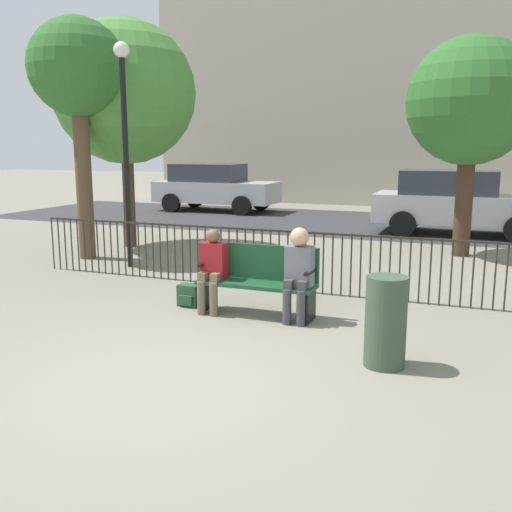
{
  "coord_description": "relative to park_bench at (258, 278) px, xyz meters",
  "views": [
    {
      "loc": [
        2.65,
        -4.47,
        2.19
      ],
      "look_at": [
        0.0,
        2.29,
        0.8
      ],
      "focal_mm": 40.0,
      "sensor_mm": 36.0,
      "label": 1
    }
  ],
  "objects": [
    {
      "name": "ground_plane",
      "position": [
        0.0,
        -2.37,
        -0.49
      ],
      "size": [
        80.0,
        80.0,
        0.0
      ],
      "primitive_type": "plane",
      "color": "gray"
    },
    {
      "name": "park_bench",
      "position": [
        0.0,
        0.0,
        0.0
      ],
      "size": [
        1.59,
        0.45,
        0.92
      ],
      "color": "#194728",
      "rests_on": "ground"
    },
    {
      "name": "seated_person_0",
      "position": [
        -0.6,
        -0.13,
        0.14
      ],
      "size": [
        0.34,
        0.39,
        1.13
      ],
      "color": "brown",
      "rests_on": "ground"
    },
    {
      "name": "seated_person_1",
      "position": [
        0.59,
        -0.13,
        0.2
      ],
      "size": [
        0.34,
        0.39,
        1.21
      ],
      "color": "#3D3D42",
      "rests_on": "ground"
    },
    {
      "name": "backpack",
      "position": [
        -1.04,
        0.01,
        -0.34
      ],
      "size": [
        0.3,
        0.24,
        0.3
      ],
      "color": "#284C2D",
      "rests_on": "ground"
    },
    {
      "name": "fence_railing",
      "position": [
        -0.02,
        1.3,
        0.07
      ],
      "size": [
        9.01,
        0.03,
        0.95
      ],
      "color": "#2D2823",
      "rests_on": "ground"
    },
    {
      "name": "tree_0",
      "position": [
        -4.59,
        2.39,
        3.08
      ],
      "size": [
        1.85,
        1.85,
        4.6
      ],
      "color": "brown",
      "rests_on": "ground"
    },
    {
      "name": "tree_1",
      "position": [
        2.36,
        5.39,
        2.55
      ],
      "size": [
        2.49,
        2.49,
        4.32
      ],
      "color": "#422D1E",
      "rests_on": "ground"
    },
    {
      "name": "tree_2",
      "position": [
        -4.55,
        3.86,
        2.83
      ],
      "size": [
        3.03,
        3.03,
        4.85
      ],
      "color": "#4C3823",
      "rests_on": "ground"
    },
    {
      "name": "lamp_post",
      "position": [
        -3.31,
        1.97,
        2.12
      ],
      "size": [
        0.28,
        0.28,
        3.99
      ],
      "color": "black",
      "rests_on": "ground"
    },
    {
      "name": "street_surface",
      "position": [
        0.0,
        9.63,
        -0.49
      ],
      "size": [
        24.0,
        6.0,
        0.01
      ],
      "color": "#333335",
      "rests_on": "ground"
    },
    {
      "name": "parked_car_0",
      "position": [
        2.14,
        8.35,
        0.35
      ],
      "size": [
        4.2,
        1.94,
        1.62
      ],
      "color": "#B7B7BC",
      "rests_on": "ground"
    },
    {
      "name": "parked_car_1",
      "position": [
        -5.89,
        11.0,
        0.35
      ],
      "size": [
        4.2,
        1.94,
        1.62
      ],
      "color": "#B7B7BC",
      "rests_on": "ground"
    },
    {
      "name": "building_facade",
      "position": [
        0.0,
        17.63,
        6.57
      ],
      "size": [
        20.0,
        6.0,
        14.12
      ],
      "color": "#B2A893",
      "rests_on": "ground"
    },
    {
      "name": "trash_bin",
      "position": [
        1.86,
        -1.24,
        -0.02
      ],
      "size": [
        0.42,
        0.42,
        0.93
      ],
      "color": "#384C38",
      "rests_on": "ground"
    }
  ]
}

